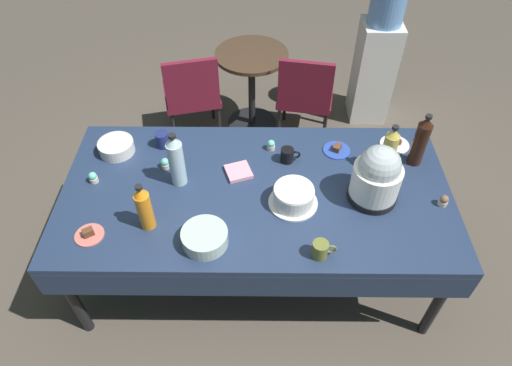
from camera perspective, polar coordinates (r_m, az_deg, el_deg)
The scene contains 25 objects.
ground at distance 3.12m, azimuth 0.00°, elevation -10.21°, with size 9.00×9.00×0.00m, color brown.
potluck_table at distance 2.57m, azimuth 0.00°, elevation -1.72°, with size 2.20×1.10×0.75m.
frosted_layer_cake at distance 2.42m, azimuth 4.80°, elevation -1.75°, with size 0.27×0.27×0.12m.
slow_cooker at distance 2.45m, azimuth 15.14°, elevation 0.84°, with size 0.27×0.27×0.35m.
glass_salad_bowl at distance 2.27m, azimuth -6.54°, elevation -6.92°, with size 0.24×0.24×0.08m, color #B2C6BC.
ceramic_snack_bowl at distance 2.86m, azimuth -17.36°, elevation 4.41°, with size 0.21×0.21×0.08m, color silver.
dessert_plate_coral at distance 2.46m, azimuth -20.48°, elevation -6.13°, with size 0.15×0.15×0.05m.
dessert_plate_cobalt at distance 2.79m, azimuth 10.24°, elevation 4.21°, with size 0.17×0.17×0.04m.
dessert_plate_white at distance 2.92m, azimuth 17.25°, elevation 4.78°, with size 0.18×0.18×0.04m.
cupcake_cocoa at distance 2.71m, azimuth -20.04°, elevation 0.66°, with size 0.05×0.05×0.07m.
cupcake_berry at distance 2.63m, azimuth 22.79°, elevation -2.09°, with size 0.05×0.05×0.07m.
cupcake_mint at distance 2.75m, azimuth 1.92°, elevation 4.85°, with size 0.05×0.05×0.07m.
cupcake_vanilla at distance 2.68m, azimuth -11.51°, elevation 2.46°, with size 0.05×0.05×0.07m.
soda_bottle_cola at distance 2.74m, azimuth 20.21°, elevation 5.02°, with size 0.08×0.08×0.35m.
soda_bottle_ginger_ale at distance 2.65m, azimuth 16.60°, elevation 4.06°, with size 0.08×0.08×0.32m.
soda_bottle_orange_juice at distance 2.32m, azimuth -14.05°, elevation -3.09°, with size 0.08×0.08×0.30m.
soda_bottle_water at distance 2.49m, azimuth -10.12°, elevation 2.82°, with size 0.09×0.09×0.35m.
coffee_mug_navy at distance 2.82m, azimuth -11.80°, elevation 5.43°, with size 0.12×0.08×0.10m.
coffee_mug_olive at distance 2.23m, azimuth 8.24°, elevation -8.39°, with size 0.12×0.08×0.09m.
coffee_mug_black at distance 2.67m, azimuth 4.05°, elevation 3.56°, with size 0.12×0.08×0.09m.
paper_napkin_stack at distance 2.61m, azimuth -2.25°, elevation 1.45°, with size 0.14×0.14×0.02m, color pink.
maroon_chair_left at distance 3.73m, azimuth -8.18°, elevation 11.34°, with size 0.53×0.53×0.85m.
maroon_chair_right at distance 3.71m, azimuth 6.30°, elevation 11.30°, with size 0.51×0.51×0.85m.
round_cafe_table at distance 3.87m, azimuth -0.55°, elevation 13.38°, with size 0.60×0.60×0.72m.
water_cooler at distance 4.08m, azimuth 15.07°, elevation 15.13°, with size 0.32×0.32×1.24m.
Camera 1 is at (0.02, -1.72, 2.60)m, focal length 31.40 mm.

